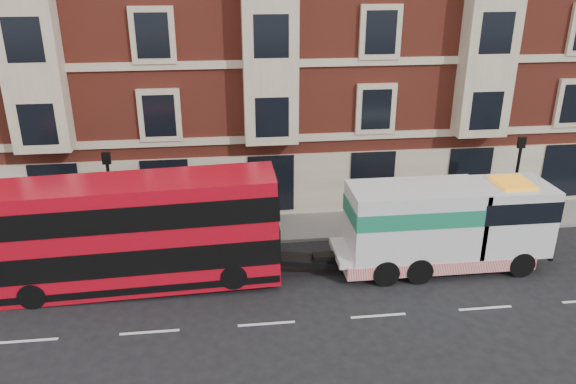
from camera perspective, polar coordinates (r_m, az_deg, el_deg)
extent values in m
plane|color=black|center=(20.09, -2.20, -13.24)|extent=(120.00, 120.00, 0.00)
cube|color=slate|center=(26.51, -3.58, -3.72)|extent=(90.00, 3.00, 0.15)
cube|color=maroon|center=(31.49, -3.92, 17.32)|extent=(45.00, 12.00, 18.00)
cylinder|color=black|center=(24.91, -17.41, -1.29)|extent=(0.14, 0.14, 4.00)
cube|color=black|center=(24.18, -17.97, 3.29)|extent=(0.35, 0.15, 0.50)
cylinder|color=black|center=(27.79, 22.02, 0.53)|extent=(0.14, 0.14, 4.00)
cube|color=black|center=(27.14, 22.65, 4.65)|extent=(0.35, 0.15, 0.50)
cube|color=red|center=(21.88, -15.36, -4.07)|extent=(10.73, 2.40, 4.22)
cube|color=black|center=(22.15, -15.20, -5.52)|extent=(10.77, 2.46, 1.01)
cube|color=black|center=(21.43, -15.66, -1.43)|extent=(10.77, 2.46, 0.96)
cylinder|color=black|center=(22.63, -24.53, -9.53)|extent=(1.00, 0.31, 1.00)
cylinder|color=black|center=(24.43, -23.14, -6.91)|extent=(1.00, 0.31, 1.00)
cylinder|color=black|center=(21.34, -5.54, -8.50)|extent=(1.00, 0.31, 1.00)
cylinder|color=black|center=(23.23, -5.71, -5.78)|extent=(1.00, 0.31, 1.00)
cube|color=silver|center=(23.80, 14.99, -5.43)|extent=(8.62, 2.20, 0.29)
cube|color=silver|center=(24.42, 21.36, -2.28)|extent=(3.07, 2.40, 2.78)
cube|color=silver|center=(22.85, 12.63, -2.78)|extent=(5.17, 2.40, 2.78)
cube|color=#1B7A54|center=(22.66, 12.73, -1.68)|extent=(5.22, 2.44, 0.67)
cube|color=red|center=(23.89, 14.49, -6.18)|extent=(7.67, 2.46, 0.53)
cylinder|color=black|center=(24.40, 22.58, -6.76)|extent=(1.05, 0.34, 1.05)
cylinder|color=black|center=(26.07, 20.36, -4.54)|extent=(1.05, 0.34, 1.05)
cylinder|color=black|center=(22.71, 13.15, -7.76)|extent=(1.05, 0.38, 1.05)
cylinder|color=black|center=(24.49, 11.49, -5.28)|extent=(1.05, 0.38, 1.05)
cylinder|color=black|center=(22.31, 9.87, -8.06)|extent=(1.05, 0.38, 1.05)
cylinder|color=black|center=(24.12, 8.45, -5.51)|extent=(1.05, 0.38, 1.05)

